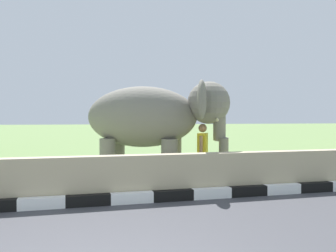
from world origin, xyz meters
name	(u,v)px	position (x,y,z in m)	size (l,w,h in m)	color
striped_curb	(65,202)	(-0.35, 3.87, 0.12)	(16.20, 0.20, 0.24)	white
barrier_parapet	(173,176)	(2.00, 4.17, 0.50)	(28.00, 0.36, 1.00)	tan
elephant	(155,118)	(2.02, 6.15, 1.82)	(4.03, 3.23, 2.81)	slate
person_handler	(203,150)	(3.25, 5.62, 0.93)	(0.41, 0.59, 1.66)	navy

